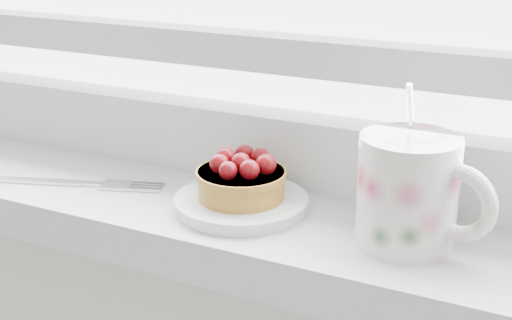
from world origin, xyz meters
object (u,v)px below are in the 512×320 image
Objects in this scene: raspberry_tart at (241,178)px; fork at (68,183)px; floral_mug at (411,190)px; saucer at (241,203)px.

fork is (-0.19, -0.02, -0.03)m from raspberry_tart.
floral_mug is at bearing -0.78° from raspberry_tart.
saucer is 0.19m from fork.
raspberry_tart reaches higher than saucer.
floral_mug is (0.16, -0.00, 0.02)m from raspberry_tart.
floral_mug is at bearing -0.61° from saucer.
saucer is 0.16m from floral_mug.
saucer is 0.02m from raspberry_tart.
raspberry_tart is 0.19m from fork.
fork is (-0.34, -0.02, -0.05)m from floral_mug.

